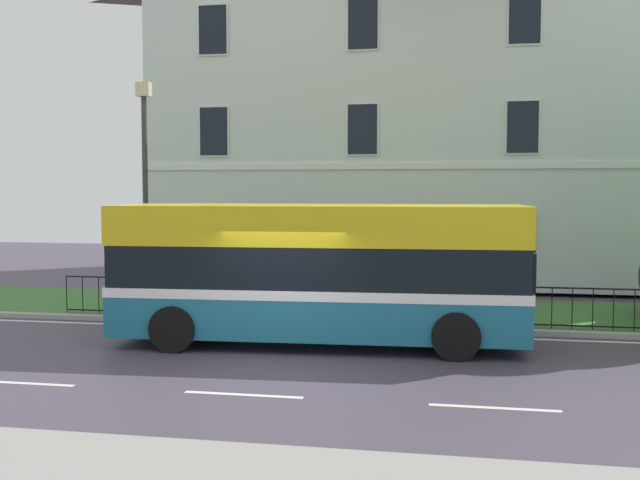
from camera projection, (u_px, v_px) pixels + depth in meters
name	position (u px, v px, depth m)	size (l,w,h in m)	color
ground_plane	(281.00, 359.00, 14.72)	(60.00, 56.00, 0.18)	#453D4C
georgian_townhouse	(444.00, 98.00, 27.62)	(20.09, 9.56, 13.10)	silver
iron_verge_railing	(434.00, 304.00, 17.64)	(18.96, 0.04, 0.97)	black
single_decker_bus	(319.00, 271.00, 15.96)	(8.84, 3.00, 3.00)	#1C6682
street_lamp_post	(145.00, 180.00, 19.36)	(0.36, 0.24, 5.97)	#333338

